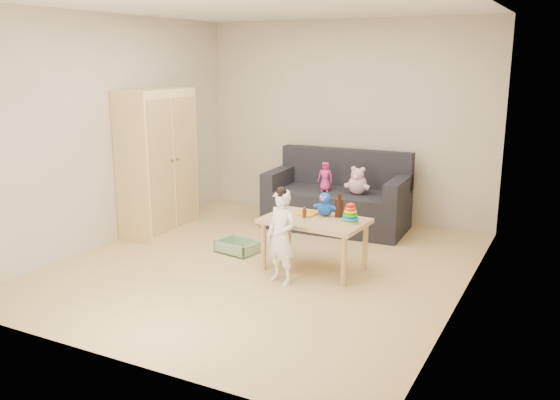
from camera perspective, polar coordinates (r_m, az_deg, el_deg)
The scene contains 13 objects.
room at distance 5.94m, azimuth -1.54°, elevation 5.65°, with size 4.50×4.50×4.50m.
wardrobe at distance 7.37m, azimuth -11.71°, elevation 3.59°, with size 0.49×0.97×1.75m, color #E2C17C.
sofa at distance 7.52m, azimuth 5.45°, elevation -0.91°, with size 1.74×0.87×0.49m, color black.
play_table at distance 6.03m, azimuth 3.32°, elevation -4.29°, with size 1.02×0.65×0.54m, color tan.
storage_bin at distance 6.63m, azimuth -4.07°, elevation -4.49°, with size 0.44×0.33×0.13m, color gray, non-canonical shape.
toddler at distance 5.63m, azimuth 0.13°, elevation -3.67°, with size 0.33×0.22×0.90m, color white.
pink_bear at distance 7.27m, azimuth 7.49°, elevation 1.67°, with size 0.25×0.22×0.29m, color #CC96A1, non-canonical shape.
doll at distance 7.40m, azimuth 4.37°, elevation 2.24°, with size 0.18×0.12×0.36m, color #D52779.
ring_stacker at distance 5.84m, azimuth 6.77°, elevation -1.43°, with size 0.17×0.17×0.19m.
brown_bottle at distance 6.02m, azimuth 5.72°, elevation -0.69°, with size 0.08×0.08×0.24m.
blue_plush at distance 6.05m, azimuth 4.37°, elevation -0.38°, with size 0.20×0.16×0.25m, color blue, non-canonical shape.
wooden_figure at distance 5.97m, azimuth 2.36°, elevation -1.19°, with size 0.05×0.04×0.12m, color #5A2B1B, non-canonical shape.
yellow_book at distance 6.12m, azimuth 2.54°, elevation -1.32°, with size 0.20×0.20×0.02m, color gold.
Camera 1 is at (2.84, -5.15, 2.12)m, focal length 38.00 mm.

